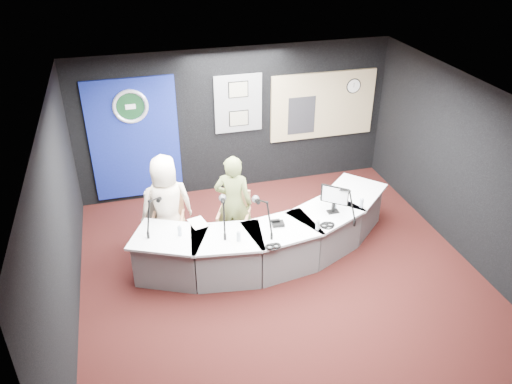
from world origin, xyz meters
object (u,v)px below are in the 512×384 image
object	(u,v)px
person_man	(167,206)
person_woman	(233,203)
armchair_left	(168,223)
armchair_right	(234,224)
broadcast_desk	(269,238)

from	to	relation	value
person_man	person_woman	size ratio (longest dim) A/B	1.02
armchair_left	person_woman	bearing A→B (deg)	2.70
person_man	person_woman	world-z (taller)	person_man
person_man	armchair_right	bearing A→B (deg)	166.25
armchair_right	person_woman	distance (m)	0.40
broadcast_desk	person_woman	bearing A→B (deg)	136.54
armchair_right	person_man	xyz separation A→B (m)	(-1.04, 0.18, 0.42)
armchair_right	person_woman	xyz separation A→B (m)	(0.00, 0.00, 0.40)
armchair_left	broadcast_desk	bearing A→B (deg)	-10.05
armchair_right	person_woman	world-z (taller)	person_woman
broadcast_desk	person_woman	distance (m)	0.79
armchair_left	person_woman	distance (m)	1.10
armchair_left	person_man	xyz separation A→B (m)	(0.00, 0.00, 0.33)
person_man	person_woman	bearing A→B (deg)	166.25
armchair_left	person_woman	size ratio (longest dim) A/B	0.63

